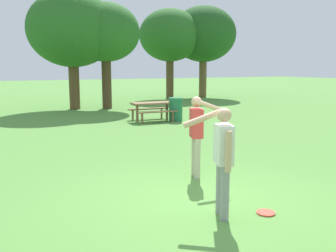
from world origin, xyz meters
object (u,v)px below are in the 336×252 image
object	(u,v)px
person_thrower	(222,154)
tree_far_right	(105,33)
tree_broad_center	(72,30)
tree_back_left	(203,34)
frisbee	(266,213)
tree_slender_mid	(170,36)
trash_can_beside_table	(176,109)
person_catcher	(197,130)
picnic_table_near	(152,107)

from	to	relation	value
person_thrower	tree_far_right	world-z (taller)	tree_far_right
tree_broad_center	person_thrower	bearing A→B (deg)	-95.48
person_thrower	tree_back_left	world-z (taller)	tree_back_left
frisbee	tree_back_left	size ratio (longest dim) A/B	0.04
frisbee	tree_broad_center	distance (m)	16.16
person_thrower	tree_far_right	xyz separation A→B (m)	(3.09, 14.89, 3.01)
frisbee	tree_slender_mid	bearing A→B (deg)	66.44
trash_can_beside_table	tree_broad_center	xyz separation A→B (m)	(-2.70, 6.24, 3.63)
tree_broad_center	tree_back_left	bearing A→B (deg)	19.07
trash_can_beside_table	tree_far_right	world-z (taller)	tree_far_right
tree_broad_center	tree_back_left	size ratio (longest dim) A/B	0.93
person_thrower	trash_can_beside_table	distance (m)	10.07
person_catcher	tree_broad_center	bearing A→B (deg)	86.92
person_catcher	trash_can_beside_table	world-z (taller)	person_catcher
tree_back_left	frisbee	bearing A→B (deg)	-120.02
trash_can_beside_table	tree_slender_mid	bearing A→B (deg)	63.71
trash_can_beside_table	tree_far_right	size ratio (longest dim) A/B	0.17
person_catcher	tree_back_left	size ratio (longest dim) A/B	0.25
frisbee	tree_slender_mid	world-z (taller)	tree_slender_mid
tree_broad_center	tree_slender_mid	bearing A→B (deg)	26.21
frisbee	trash_can_beside_table	xyz separation A→B (m)	(3.50, 9.37, 0.47)
person_catcher	tree_far_right	xyz separation A→B (m)	(2.34, 12.97, 3.01)
frisbee	tree_slender_mid	distance (m)	21.58
frisbee	trash_can_beside_table	world-z (taller)	trash_can_beside_table
trash_can_beside_table	frisbee	bearing A→B (deg)	-110.50
trash_can_beside_table	tree_slender_mid	distance (m)	11.82
person_catcher	frisbee	bearing A→B (deg)	-91.90
tree_broad_center	tree_far_right	distance (m)	1.70
frisbee	trash_can_beside_table	size ratio (longest dim) A/B	0.30
tree_broad_center	tree_slender_mid	xyz separation A→B (m)	(7.65, 3.77, 0.25)
picnic_table_near	tree_back_left	bearing A→B (deg)	47.99
tree_far_right	tree_back_left	distance (m)	9.58
picnic_table_near	trash_can_beside_table	distance (m)	0.97
tree_back_left	tree_slender_mid	bearing A→B (deg)	175.36
person_catcher	tree_broad_center	xyz separation A→B (m)	(0.73, 13.47, 3.15)
person_catcher	tree_slender_mid	bearing A→B (deg)	64.08
picnic_table_near	tree_far_right	distance (m)	6.33
person_thrower	tree_far_right	distance (m)	15.50
person_thrower	tree_broad_center	distance (m)	15.78
trash_can_beside_table	tree_slender_mid	world-z (taller)	tree_slender_mid
person_catcher	picnic_table_near	world-z (taller)	person_catcher
frisbee	trash_can_beside_table	bearing A→B (deg)	69.50
tree_back_left	tree_far_right	bearing A→B (deg)	-154.92
person_thrower	picnic_table_near	world-z (taller)	person_thrower
person_thrower	tree_slender_mid	size ratio (longest dim) A/B	0.26
person_thrower	tree_back_left	bearing A→B (deg)	58.19
person_thrower	person_catcher	size ratio (longest dim) A/B	1.00
picnic_table_near	tree_far_right	world-z (taller)	tree_far_right
picnic_table_near	frisbee	bearing A→B (deg)	-105.01
trash_can_beside_table	tree_slender_mid	size ratio (longest dim) A/B	0.15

